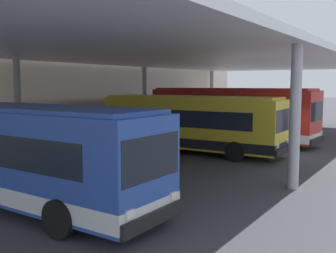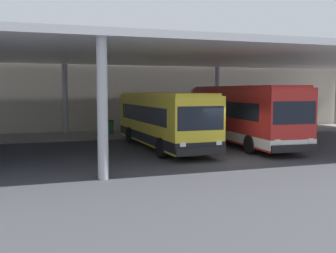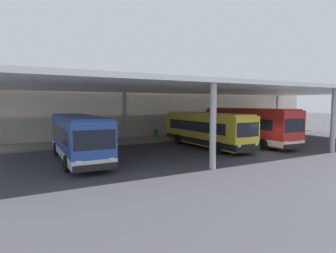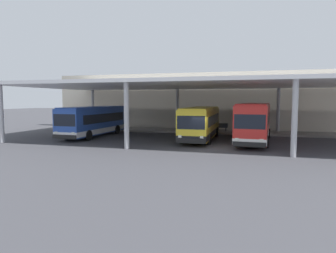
% 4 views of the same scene
% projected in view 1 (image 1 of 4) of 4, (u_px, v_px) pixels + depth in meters
% --- Properties ---
extents(ground_plane, '(200.00, 200.00, 0.00)m').
position_uv_depth(ground_plane, '(279.00, 156.00, 21.11)').
color(ground_plane, '#3D3D42').
extents(platform_kerb, '(42.00, 4.50, 0.18)m').
position_uv_depth(platform_kerb, '(112.00, 138.00, 27.52)').
color(platform_kerb, gray).
rests_on(platform_kerb, ground).
extents(station_building_facade, '(48.00, 1.60, 7.42)m').
position_uv_depth(station_building_facade, '(77.00, 86.00, 28.91)').
color(station_building_facade, beige).
rests_on(station_building_facade, ground).
extents(canopy_shelter, '(40.00, 17.00, 5.55)m').
position_uv_depth(canopy_shelter, '(190.00, 59.00, 23.55)').
color(canopy_shelter, silver).
rests_on(canopy_shelter, ground).
extents(bus_nearest_bay, '(2.79, 10.55, 3.17)m').
position_uv_depth(bus_nearest_bay, '(19.00, 153.00, 12.51)').
color(bus_nearest_bay, '#284CA8').
rests_on(bus_nearest_bay, ground).
extents(bus_second_bay, '(2.87, 10.58, 3.17)m').
position_uv_depth(bus_second_bay, '(190.00, 123.00, 22.22)').
color(bus_second_bay, yellow).
rests_on(bus_second_bay, ground).
extents(bus_middle_bay, '(3.16, 11.45, 3.57)m').
position_uv_depth(bus_middle_bay, '(230.00, 114.00, 26.28)').
color(bus_middle_bay, red).
rests_on(bus_middle_bay, ground).
extents(bench_waiting, '(1.80, 0.45, 0.92)m').
position_uv_depth(bench_waiting, '(107.00, 130.00, 27.13)').
color(bench_waiting, '#383D47').
rests_on(bench_waiting, platform_kerb).
extents(trash_bin, '(0.52, 0.52, 0.98)m').
position_uv_depth(trash_bin, '(79.00, 135.00, 24.72)').
color(trash_bin, '#236638').
rests_on(trash_bin, platform_kerb).
extents(banner_sign, '(0.70, 0.12, 3.20)m').
position_uv_depth(banner_sign, '(146.00, 109.00, 29.27)').
color(banner_sign, '#B2B2B7').
rests_on(banner_sign, platform_kerb).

